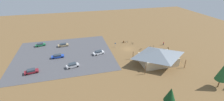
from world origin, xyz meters
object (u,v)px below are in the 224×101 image
at_px(car_white_far_end, 99,52).
at_px(visitor_near_lot, 163,43).
at_px(lot_sign, 115,44).
at_px(bicycle_yellow_back_row, 168,48).
at_px(car_maroon_back_corner, 31,71).
at_px(pine_midwest, 170,95).
at_px(pine_far_east, 223,71).
at_px(bicycle_black_front_row, 132,43).
at_px(bike_pavilion, 158,55).
at_px(bicycle_silver_by_bin, 148,50).
at_px(bicycle_orange_lone_west, 141,49).
at_px(car_silver_mid_lot, 73,65).
at_px(bicycle_purple_edge_north, 154,47).
at_px(trash_bin, 124,42).
at_px(car_blue_inner_stall, 58,56).
at_px(bicycle_red_yard_front, 164,50).
at_px(bicycle_white_lone_east, 126,42).
at_px(car_tan_by_curb, 63,45).
at_px(car_green_front_row, 40,45).

distance_m(car_white_far_end, visitor_near_lot, 30.19).
relative_size(lot_sign, bicycle_yellow_back_row, 1.37).
bearing_deg(car_maroon_back_corner, pine_midwest, 145.01).
distance_m(pine_far_east, bicycle_black_front_row, 37.65).
bearing_deg(bike_pavilion, bicycle_silver_by_bin, -98.73).
distance_m(lot_sign, visitor_near_lot, 22.07).
bearing_deg(bicycle_orange_lone_west, visitor_near_lot, -169.83).
distance_m(bike_pavilion, visitor_near_lot, 17.81).
bearing_deg(car_silver_mid_lot, bicycle_black_front_row, -153.45).
bearing_deg(bicycle_silver_by_bin, car_white_far_end, -5.53).
distance_m(pine_midwest, visitor_near_lot, 38.78).
bearing_deg(bicycle_purple_edge_north, bicycle_yellow_back_row, 146.50).
height_order(bike_pavilion, car_maroon_back_corner, bike_pavilion).
xyz_separation_m(trash_bin, car_white_far_end, (13.49, 8.67, 0.30)).
height_order(lot_sign, bicycle_purple_edge_north, lot_sign).
xyz_separation_m(bicycle_orange_lone_west, car_blue_inner_stall, (33.85, -1.67, 0.37)).
height_order(bicycle_red_yard_front, bicycle_white_lone_east, bicycle_red_yard_front).
height_order(car_tan_by_curb, car_blue_inner_stall, car_tan_by_curb).
bearing_deg(car_maroon_back_corner, bicycle_white_lone_east, -157.08).
distance_m(bicycle_orange_lone_west, car_white_far_end, 18.07).
xyz_separation_m(pine_midwest, car_silver_mid_lot, (21.74, -24.69, -3.18)).
height_order(bicycle_black_front_row, visitor_near_lot, visitor_near_lot).
relative_size(bicycle_red_yard_front, car_silver_mid_lot, 0.30).
distance_m(bicycle_orange_lone_west, car_green_front_row, 44.44).
relative_size(bicycle_purple_edge_north, car_green_front_row, 0.33).
distance_m(bicycle_yellow_back_row, bicycle_white_lone_east, 18.86).
height_order(lot_sign, car_white_far_end, lot_sign).
bearing_deg(lot_sign, bicycle_white_lone_east, -149.57).
distance_m(bike_pavilion, car_silver_mid_lot, 30.36).
xyz_separation_m(bicycle_orange_lone_west, car_white_far_end, (18.05, -0.66, 0.40)).
relative_size(bicycle_red_yard_front, visitor_near_lot, 0.82).
bearing_deg(bicycle_purple_edge_north, bicycle_red_yard_front, 123.83).
height_order(bicycle_red_yard_front, car_green_front_row, car_green_front_row).
height_order(bicycle_red_yard_front, bicycle_orange_lone_west, bicycle_red_yard_front).
bearing_deg(bicycle_yellow_back_row, pine_midwest, 57.78).
bearing_deg(bicycle_black_front_row, trash_bin, -36.59).
bearing_deg(bicycle_silver_by_bin, pine_midwest, 72.16).
height_order(bicycle_yellow_back_row, car_maroon_back_corner, car_maroon_back_corner).
height_order(bike_pavilion, bicycle_orange_lone_west, bike_pavilion).
bearing_deg(bicycle_white_lone_east, car_maroon_back_corner, 22.92).
bearing_deg(car_green_front_row, bicycle_white_lone_east, 171.10).
bearing_deg(bicycle_red_yard_front, car_maroon_back_corner, 4.36).
bearing_deg(pine_midwest, bicycle_orange_lone_west, -102.15).
distance_m(pine_midwest, bicycle_black_front_row, 38.93).
bearing_deg(pine_far_east, car_tan_by_curb, -43.07).
height_order(bicycle_silver_by_bin, car_silver_mid_lot, car_silver_mid_lot).
distance_m(bicycle_purple_edge_north, car_white_far_end, 24.63).
bearing_deg(pine_far_east, lot_sign, -57.88).
height_order(lot_sign, visitor_near_lot, lot_sign).
xyz_separation_m(trash_bin, bicycle_yellow_back_row, (-16.15, 11.70, -0.07)).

